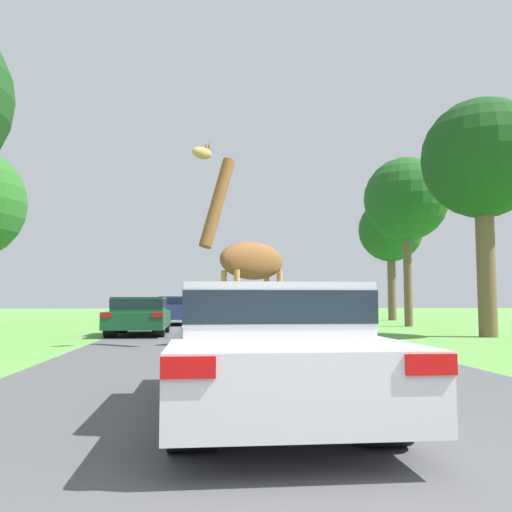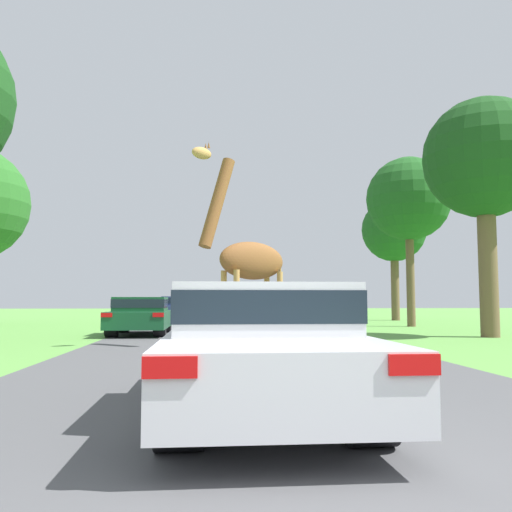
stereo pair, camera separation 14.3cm
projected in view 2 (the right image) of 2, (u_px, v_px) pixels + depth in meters
name	position (u px, v px, depth m)	size (l,w,h in m)	color
road	(219.00, 321.00, 31.00)	(7.49, 120.00, 0.00)	#4C4C4F
giraffe_near_road	(247.00, 256.00, 14.13)	(2.68, 2.07, 5.09)	tan
car_lead_maroon	(259.00, 343.00, 5.56)	(1.84, 4.57, 1.29)	silver
car_queue_right	(179.00, 309.00, 25.98)	(1.73, 4.54, 1.33)	navy
car_queue_left	(276.00, 311.00, 19.88)	(1.98, 3.98, 1.41)	gray
car_far_ahead	(141.00, 315.00, 18.12)	(1.85, 4.08, 1.25)	#144C28
tree_left_edge	(409.00, 200.00, 24.28)	(3.75, 3.75, 7.57)	brown
tree_right_cluster	(484.00, 160.00, 17.30)	(3.84, 3.84, 7.62)	brown
tree_mid_field	(394.00, 231.00, 31.73)	(3.73, 3.73, 7.16)	brown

